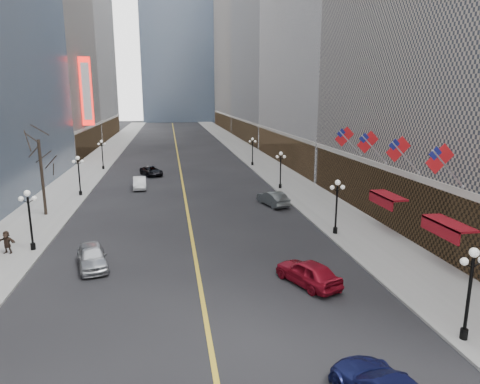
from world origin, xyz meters
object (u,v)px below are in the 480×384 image
object	(u,v)px
streetlamp_east_0	(470,284)
streetlamp_west_2	(79,171)
streetlamp_west_1	(29,214)
streetlamp_west_3	(102,151)
car_sb_far	(273,198)
car_nb_far	(151,171)
car_sb_mid	(308,272)
streetlamp_east_1	(337,201)
car_nb_near	(92,256)
streetlamp_east_2	(281,166)
streetlamp_east_3	(252,148)
car_nb_mid	(140,183)

from	to	relation	value
streetlamp_east_0	streetlamp_west_2	bearing A→B (deg)	124.77
streetlamp_west_1	streetlamp_east_0	bearing A→B (deg)	-34.14
streetlamp_west_3	car_sb_far	bearing A→B (deg)	-50.95
car_nb_far	car_sb_mid	bearing A→B (deg)	-96.68
streetlamp_east_1	streetlamp_east_0	bearing A→B (deg)	-90.00
car_nb_near	car_nb_far	bearing A→B (deg)	71.31
streetlamp_east_1	car_nb_near	bearing A→B (deg)	-168.40
streetlamp_east_1	streetlamp_west_1	world-z (taller)	same
streetlamp_east_1	car_sb_far	bearing A→B (deg)	105.12
streetlamp_west_2	car_sb_mid	bearing A→B (deg)	-55.62
streetlamp_west_2	car_nb_near	bearing A→B (deg)	-77.47
car_nb_far	car_sb_far	distance (m)	23.73
streetlamp_east_0	streetlamp_west_3	xyz separation A→B (m)	(-23.60, 52.00, 0.00)
streetlamp_west_2	streetlamp_east_2	bearing A→B (deg)	0.00
car_sb_far	car_nb_near	bearing A→B (deg)	26.14
streetlamp_east_1	streetlamp_west_3	xyz separation A→B (m)	(-23.60, 36.00, 0.00)
streetlamp_east_3	car_nb_near	distance (m)	44.09
streetlamp_west_2	car_nb_mid	world-z (taller)	streetlamp_west_2
streetlamp_east_0	streetlamp_east_1	distance (m)	16.00
streetlamp_east_0	streetlamp_west_2	size ratio (longest dim) A/B	1.00
streetlamp_west_3	car_sb_far	size ratio (longest dim) A/B	0.98
streetlamp_west_2	streetlamp_west_3	size ratio (longest dim) A/B	1.00
car_nb_near	car_sb_far	bearing A→B (deg)	27.58
streetlamp_east_0	streetlamp_west_2	world-z (taller)	same
streetlamp_east_3	car_nb_mid	size ratio (longest dim) A/B	1.03
streetlamp_east_0	car_sb_mid	xyz separation A→B (m)	(-5.26, 7.21, -2.11)
car_sb_mid	car_sb_far	world-z (taller)	car_sb_mid
streetlamp_east_0	car_nb_far	xyz separation A→B (m)	(-16.04, 46.06, -2.24)
streetlamp_east_3	streetlamp_west_2	size ratio (longest dim) A/B	1.00
streetlamp_west_1	car_nb_mid	bearing A→B (deg)	73.05
streetlamp_east_1	streetlamp_west_1	bearing A→B (deg)	180.00
car_nb_mid	car_nb_near	bearing A→B (deg)	-97.36
streetlamp_west_2	car_sb_far	bearing A→B (deg)	-20.17
car_nb_near	car_sb_far	size ratio (longest dim) A/B	0.98
streetlamp_east_0	car_nb_far	bearing A→B (deg)	109.20
streetlamp_west_1	car_nb_mid	world-z (taller)	streetlamp_west_1
streetlamp_west_2	car_sb_far	size ratio (longest dim) A/B	0.98
car_sb_far	car_nb_mid	bearing A→B (deg)	-52.48
car_nb_near	streetlamp_east_3	bearing A→B (deg)	50.69
streetlamp_east_0	car_sb_mid	size ratio (longest dim) A/B	0.97
streetlamp_east_1	streetlamp_west_3	bearing A→B (deg)	123.25
streetlamp_west_1	car_sb_mid	size ratio (longest dim) A/B	0.97
streetlamp_east_0	car_nb_far	size ratio (longest dim) A/B	0.95
streetlamp_east_1	car_sb_mid	size ratio (longest dim) A/B	0.97
streetlamp_east_2	car_sb_far	distance (m)	8.41
streetlamp_east_0	car_nb_mid	size ratio (longest dim) A/B	1.03
streetlamp_east_1	streetlamp_west_2	bearing A→B (deg)	142.67
streetlamp_east_3	car_sb_mid	size ratio (longest dim) A/B	0.97
streetlamp_west_1	car_nb_mid	xyz separation A→B (m)	(6.45, 21.14, -2.18)
car_nb_near	car_sb_mid	bearing A→B (deg)	-34.27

